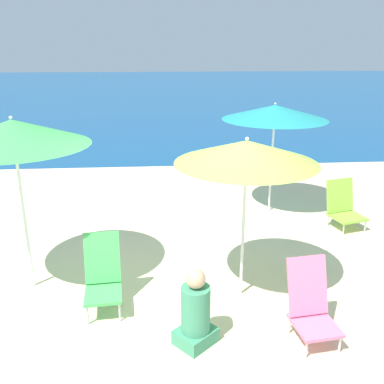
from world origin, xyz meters
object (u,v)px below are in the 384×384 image
object	(u,v)px
beach_chair_green	(103,274)
beach_chair_lime	(343,206)
person_seated_far	(196,314)
beach_chair_pink	(311,303)
beach_umbrella_teal	(275,112)
beach_umbrella_lime	(246,152)
beach_umbrella_green	(13,133)

from	to	relation	value
beach_chair_green	beach_chair_lime	bearing A→B (deg)	23.92
beach_chair_green	person_seated_far	bearing A→B (deg)	-41.65
beach_chair_pink	beach_chair_green	distance (m)	2.36
beach_chair_lime	beach_chair_green	xyz separation A→B (m)	(-3.79, -2.09, 0.05)
beach_umbrella_teal	beach_umbrella_lime	size ratio (longest dim) A/B	1.01
beach_umbrella_lime	beach_chair_pink	distance (m)	1.76
beach_chair_lime	beach_umbrella_green	bearing A→B (deg)	-176.61
beach_umbrella_teal	beach_umbrella_green	world-z (taller)	beach_umbrella_green
person_seated_far	beach_umbrella_lime	bearing A→B (deg)	102.71
beach_umbrella_green	beach_chair_lime	size ratio (longest dim) A/B	2.75
beach_umbrella_lime	beach_chair_green	world-z (taller)	beach_umbrella_lime
beach_chair_pink	beach_chair_lime	world-z (taller)	beach_chair_pink
beach_umbrella_green	beach_umbrella_teal	bearing A→B (deg)	32.73
beach_chair_lime	person_seated_far	xyz separation A→B (m)	(-2.76, -2.86, -0.01)
beach_umbrella_lime	beach_chair_pink	world-z (taller)	beach_umbrella_lime
beach_umbrella_teal	beach_chair_pink	size ratio (longest dim) A/B	2.36
beach_umbrella_teal	beach_chair_green	bearing A→B (deg)	-133.21
person_seated_far	beach_umbrella_teal	bearing A→B (deg)	113.67
beach_umbrella_teal	beach_chair_pink	xyz separation A→B (m)	(-0.48, -3.63, -1.44)
beach_umbrella_teal	beach_umbrella_lime	world-z (taller)	beach_umbrella_teal
beach_umbrella_lime	beach_umbrella_green	distance (m)	2.68
beach_umbrella_green	beach_chair_pink	size ratio (longest dim) A/B	2.58
beach_umbrella_lime	beach_chair_pink	xyz separation A→B (m)	(0.57, -0.86, -1.42)
beach_umbrella_teal	beach_chair_green	xyz separation A→B (m)	(-2.72, -2.90, -1.42)
beach_chair_lime	beach_chair_green	size ratio (longest dim) A/B	0.92
beach_umbrella_teal	beach_umbrella_green	size ratio (longest dim) A/B	0.91
beach_umbrella_teal	beach_chair_pink	bearing A→B (deg)	-97.57
beach_umbrella_lime	beach_chair_pink	bearing A→B (deg)	-56.47
beach_umbrella_teal	beach_umbrella_lime	bearing A→B (deg)	-110.81
beach_chair_pink	beach_umbrella_green	bearing A→B (deg)	151.25
beach_chair_pink	beach_chair_lime	distance (m)	3.22
beach_umbrella_green	beach_chair_green	bearing A→B (deg)	-28.06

